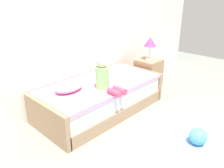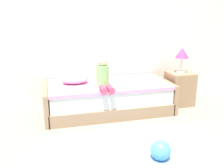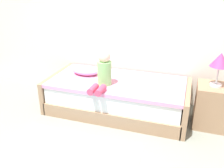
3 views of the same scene
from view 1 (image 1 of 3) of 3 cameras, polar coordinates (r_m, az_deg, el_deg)
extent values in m
cube|color=silver|center=(3.83, -9.69, 15.96)|extent=(7.20, 0.10, 2.90)
cube|color=#997556|center=(3.79, -2.75, -5.30)|extent=(2.00, 1.00, 0.20)
cube|color=white|center=(3.69, -2.82, -2.21)|extent=(1.94, 0.94, 0.25)
cube|color=pink|center=(3.63, -2.86, -0.06)|extent=(1.98, 0.98, 0.05)
cube|color=#997556|center=(3.19, -16.28, -8.89)|extent=(0.07, 1.00, 0.50)
cube|color=#997556|center=(4.43, 6.77, 0.91)|extent=(0.07, 1.00, 0.50)
cube|color=#997556|center=(4.67, 9.14, 2.59)|extent=(0.44, 0.44, 0.60)
cylinder|color=silver|center=(4.57, 9.38, 6.30)|extent=(0.15, 0.15, 0.03)
cylinder|color=silver|center=(4.54, 9.49, 7.94)|extent=(0.02, 0.02, 0.24)
cone|color=#E5387A|center=(4.49, 9.66, 10.53)|extent=(0.24, 0.24, 0.18)
cylinder|color=#7FC672|center=(3.35, -2.47, 1.57)|extent=(0.20, 0.20, 0.34)
sphere|color=beige|center=(3.27, -2.54, 5.61)|extent=(0.17, 0.17, 0.17)
cylinder|color=#D83F60|center=(3.17, 0.63, -2.13)|extent=(0.09, 0.22, 0.09)
cylinder|color=#D83F60|center=(3.24, 1.96, -1.55)|extent=(0.09, 0.22, 0.09)
ellipsoid|color=#EA8CC6|center=(3.35, -10.90, -0.79)|extent=(0.44, 0.30, 0.13)
sphere|color=#4C99E5|center=(3.20, 20.94, -12.30)|extent=(0.23, 0.23, 0.23)
cube|color=#7AA8CC|center=(3.01, 12.14, -16.22)|extent=(1.60, 1.10, 0.01)
camera|label=2|loc=(1.94, 82.12, -6.32)|focal=37.66mm
camera|label=3|loc=(3.35, 58.30, 12.78)|focal=38.68mm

